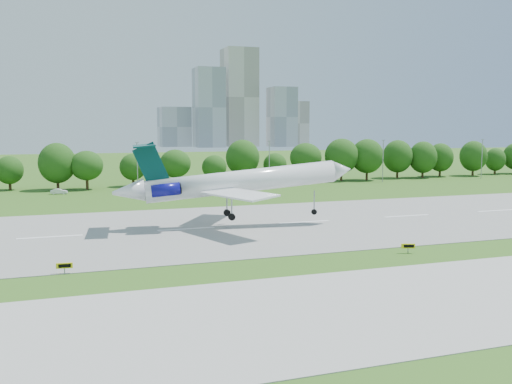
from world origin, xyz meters
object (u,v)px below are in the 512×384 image
(service_vehicle_a, at_px, (59,191))
(service_vehicle_b, at_px, (157,187))
(airliner, at_px, (230,182))
(taxi_sign_left, at_px, (64,266))

(service_vehicle_a, distance_m, service_vehicle_b, 23.54)
(airliner, bearing_deg, service_vehicle_a, 121.21)
(taxi_sign_left, relative_size, service_vehicle_b, 0.46)
(taxi_sign_left, height_order, service_vehicle_b, service_vehicle_b)
(airliner, relative_size, service_vehicle_b, 10.20)
(taxi_sign_left, bearing_deg, service_vehicle_a, 96.25)
(service_vehicle_b, bearing_deg, service_vehicle_a, 121.01)
(airliner, bearing_deg, service_vehicle_b, 98.84)
(airliner, height_order, service_vehicle_a, airliner)
(airliner, distance_m, service_vehicle_b, 58.18)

